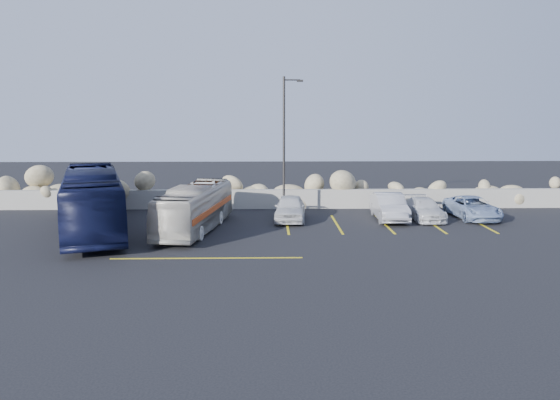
{
  "coord_description": "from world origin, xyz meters",
  "views": [
    {
      "loc": [
        1.55,
        -21.86,
        6.02
      ],
      "look_at": [
        2.15,
        4.0,
        1.83
      ],
      "focal_mm": 35.0,
      "sensor_mm": 36.0,
      "label": 1
    }
  ],
  "objects_px": {
    "lamppost": "(285,142)",
    "tour_coach": "(92,201)",
    "car_c": "(424,209)",
    "car_a": "(290,208)",
    "vintage_bus": "(195,208)",
    "car_b": "(389,207)",
    "car_d": "(472,208)"
  },
  "relations": [
    {
      "from": "tour_coach",
      "to": "car_c",
      "type": "distance_m",
      "value": 17.97
    },
    {
      "from": "car_a",
      "to": "car_d",
      "type": "bearing_deg",
      "value": 6.14
    },
    {
      "from": "car_a",
      "to": "car_b",
      "type": "distance_m",
      "value": 5.6
    },
    {
      "from": "lamppost",
      "to": "car_a",
      "type": "bearing_deg",
      "value": -79.25
    },
    {
      "from": "vintage_bus",
      "to": "car_b",
      "type": "distance_m",
      "value": 10.88
    },
    {
      "from": "tour_coach",
      "to": "car_b",
      "type": "relative_size",
      "value": 2.56
    },
    {
      "from": "car_a",
      "to": "car_c",
      "type": "xyz_separation_m",
      "value": [
        7.61,
        0.17,
        -0.11
      ]
    },
    {
      "from": "tour_coach",
      "to": "car_d",
      "type": "distance_m",
      "value": 20.8
    },
    {
      "from": "vintage_bus",
      "to": "lamppost",
      "type": "bearing_deg",
      "value": 48.11
    },
    {
      "from": "car_b",
      "to": "car_d",
      "type": "distance_m",
      "value": 4.85
    },
    {
      "from": "tour_coach",
      "to": "car_d",
      "type": "xyz_separation_m",
      "value": [
        20.55,
        3.04,
        -0.97
      ]
    },
    {
      "from": "tour_coach",
      "to": "car_b",
      "type": "distance_m",
      "value": 15.97
    },
    {
      "from": "car_c",
      "to": "car_a",
      "type": "bearing_deg",
      "value": -179.86
    },
    {
      "from": "vintage_bus",
      "to": "car_b",
      "type": "relative_size",
      "value": 1.88
    },
    {
      "from": "lamppost",
      "to": "car_a",
      "type": "relative_size",
      "value": 1.95
    },
    {
      "from": "lamppost",
      "to": "tour_coach",
      "type": "xyz_separation_m",
      "value": [
        -9.86,
        -4.01,
        -2.71
      ]
    },
    {
      "from": "car_b",
      "to": "car_c",
      "type": "bearing_deg",
      "value": 4.64
    },
    {
      "from": "car_c",
      "to": "tour_coach",
      "type": "bearing_deg",
      "value": -171.95
    },
    {
      "from": "car_b",
      "to": "car_d",
      "type": "bearing_deg",
      "value": 5.05
    },
    {
      "from": "tour_coach",
      "to": "car_c",
      "type": "bearing_deg",
      "value": -8.67
    },
    {
      "from": "tour_coach",
      "to": "car_b",
      "type": "bearing_deg",
      "value": -7.9
    },
    {
      "from": "vintage_bus",
      "to": "car_c",
      "type": "distance_m",
      "value": 12.87
    },
    {
      "from": "car_a",
      "to": "car_d",
      "type": "distance_m",
      "value": 10.45
    },
    {
      "from": "tour_coach",
      "to": "car_a",
      "type": "relative_size",
      "value": 2.78
    },
    {
      "from": "vintage_bus",
      "to": "car_c",
      "type": "xyz_separation_m",
      "value": [
        12.57,
        2.67,
        -0.58
      ]
    },
    {
      "from": "car_a",
      "to": "lamppost",
      "type": "bearing_deg",
      "value": 104.95
    },
    {
      "from": "vintage_bus",
      "to": "car_a",
      "type": "distance_m",
      "value": 5.58
    },
    {
      "from": "lamppost",
      "to": "car_d",
      "type": "xyz_separation_m",
      "value": [
        10.7,
        -0.97,
        -3.68
      ]
    },
    {
      "from": "lamppost",
      "to": "car_c",
      "type": "relative_size",
      "value": 1.96
    },
    {
      "from": "lamppost",
      "to": "car_a",
      "type": "xyz_separation_m",
      "value": [
        0.25,
        -1.32,
        -3.6
      ]
    },
    {
      "from": "car_d",
      "to": "car_b",
      "type": "bearing_deg",
      "value": 179.82
    },
    {
      "from": "vintage_bus",
      "to": "car_a",
      "type": "relative_size",
      "value": 2.04
    }
  ]
}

